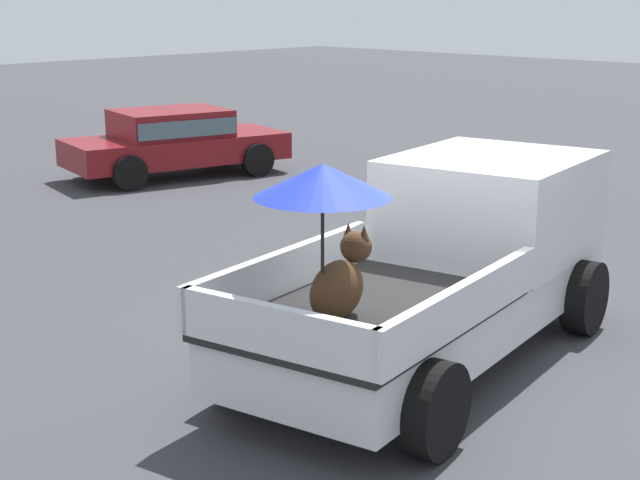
# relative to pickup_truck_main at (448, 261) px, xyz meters

# --- Properties ---
(ground_plane) EXTENTS (80.00, 80.00, 0.00)m
(ground_plane) POSITION_rel_pickup_truck_main_xyz_m (-0.41, -0.08, -0.96)
(ground_plane) COLOR #38383D
(pickup_truck_main) EXTENTS (5.30, 2.95, 2.26)m
(pickup_truck_main) POSITION_rel_pickup_truck_main_xyz_m (0.00, 0.00, 0.00)
(pickup_truck_main) COLOR black
(pickup_truck_main) RESTS_ON ground
(parked_sedan_near) EXTENTS (4.59, 2.72, 1.33)m
(parked_sedan_near) POSITION_rel_pickup_truck_main_xyz_m (4.12, 9.76, -0.22)
(parked_sedan_near) COLOR black
(parked_sedan_near) RESTS_ON ground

